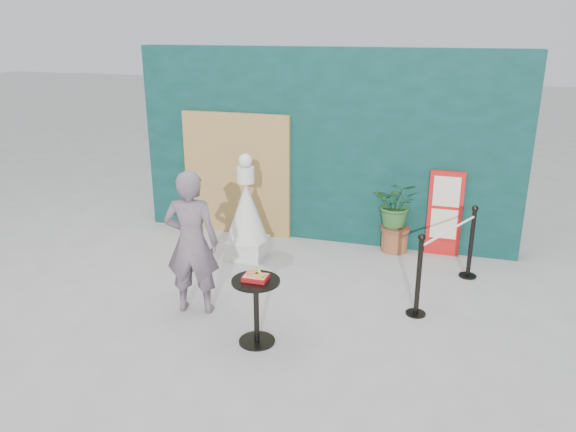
% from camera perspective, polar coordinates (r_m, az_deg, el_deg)
% --- Properties ---
extents(ground, '(60.00, 60.00, 0.00)m').
position_cam_1_polar(ground, '(6.52, -3.12, -11.66)').
color(ground, '#ADAAA5').
rests_on(ground, ground).
extents(back_wall, '(6.00, 0.30, 3.00)m').
position_cam_1_polar(back_wall, '(8.83, 3.70, 7.01)').
color(back_wall, '#0A2F2A').
rests_on(back_wall, ground).
extents(bamboo_fence, '(1.80, 0.08, 2.00)m').
position_cam_1_polar(bamboo_fence, '(9.16, -5.25, 4.19)').
color(bamboo_fence, tan).
rests_on(bamboo_fence, ground).
extents(woman, '(0.71, 0.54, 1.76)m').
position_cam_1_polar(woman, '(6.69, -9.76, -2.69)').
color(woman, slate).
rests_on(woman, ground).
extents(menu_board, '(0.50, 0.07, 1.30)m').
position_cam_1_polar(menu_board, '(8.64, 15.62, 0.22)').
color(menu_board, red).
rests_on(menu_board, ground).
extents(statue, '(0.62, 0.62, 1.58)m').
position_cam_1_polar(statue, '(8.25, -4.21, -0.03)').
color(statue, silver).
rests_on(statue, ground).
extents(cafe_table, '(0.52, 0.52, 0.75)m').
position_cam_1_polar(cafe_table, '(6.09, -3.25, -8.64)').
color(cafe_table, black).
rests_on(cafe_table, ground).
extents(food_basket, '(0.26, 0.19, 0.11)m').
position_cam_1_polar(food_basket, '(5.97, -3.28, -6.17)').
color(food_basket, '#A91214').
rests_on(food_basket, cafe_table).
extents(planter, '(0.66, 0.58, 1.13)m').
position_cam_1_polar(planter, '(8.62, 10.96, 0.58)').
color(planter, '#974E31').
rests_on(planter, ground).
extents(stanchion_barrier, '(0.84, 1.54, 1.03)m').
position_cam_1_polar(stanchion_barrier, '(7.41, 15.83, -4.21)').
color(stanchion_barrier, black).
rests_on(stanchion_barrier, ground).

